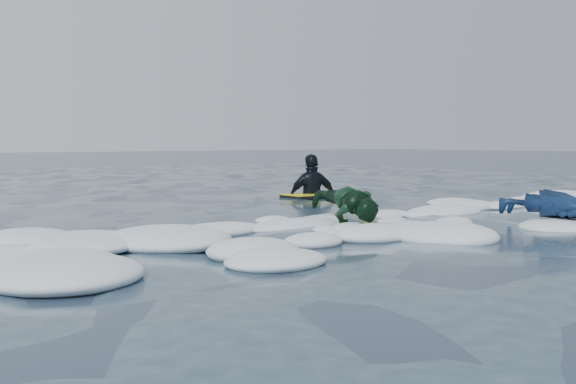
{
  "coord_description": "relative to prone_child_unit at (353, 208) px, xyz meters",
  "views": [
    {
      "loc": [
        -5.25,
        -5.34,
        1.05
      ],
      "look_at": [
        0.06,
        1.6,
        0.43
      ],
      "focal_mm": 45.0,
      "sensor_mm": 36.0,
      "label": 1
    }
  ],
  "objects": [
    {
      "name": "ground",
      "position": [
        -0.5,
        -0.91,
        -0.26
      ],
      "size": [
        120.0,
        120.0,
        0.0
      ],
      "primitive_type": "plane",
      "color": "#172637",
      "rests_on": "ground"
    },
    {
      "name": "foam_band",
      "position": [
        -0.5,
        0.12,
        -0.26
      ],
      "size": [
        12.0,
        3.1,
        0.3
      ],
      "primitive_type": null,
      "color": "white",
      "rests_on": "ground"
    },
    {
      "name": "prone_child_unit",
      "position": [
        0.0,
        0.0,
        0.0
      ],
      "size": [
        1.05,
        1.42,
        0.5
      ],
      "rotation": [
        0.0,
        0.0,
        1.17
      ],
      "color": "black",
      "rests_on": "ground"
    },
    {
      "name": "waiting_rider_unit",
      "position": [
        2.61,
        3.94,
        -0.27
      ],
      "size": [
        1.11,
        0.7,
        1.66
      ],
      "rotation": [
        0.0,
        0.0,
        0.01
      ],
      "color": "black",
      "rests_on": "ground"
    }
  ]
}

